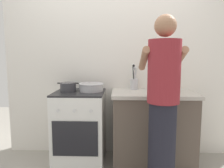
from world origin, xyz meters
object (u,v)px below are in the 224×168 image
object	(u,v)px
spice_bottle	(158,89)
mixing_bowl	(91,87)
person	(163,106)
pot	(68,87)
utensil_crock	(134,82)
stove_range	(80,127)
oil_bottle	(173,83)

from	to	relation	value
spice_bottle	mixing_bowl	bearing A→B (deg)	173.70
spice_bottle	person	world-z (taller)	person
pot	utensil_crock	xyz separation A→B (m)	(0.82, 0.19, 0.05)
mixing_bowl	utensil_crock	world-z (taller)	utensil_crock
mixing_bowl	stove_range	bearing A→B (deg)	-163.40
oil_bottle	spice_bottle	bearing A→B (deg)	-154.11
oil_bottle	person	xyz separation A→B (m)	(-0.25, -0.63, -0.14)
oil_bottle	person	bearing A→B (deg)	-111.23
stove_range	mixing_bowl	size ratio (longest dim) A/B	2.90
stove_range	person	distance (m)	1.15
spice_bottle	person	size ratio (longest dim) A/B	0.05
oil_bottle	stove_range	bearing A→B (deg)	-177.40
pot	mixing_bowl	distance (m)	0.28
person	spice_bottle	bearing A→B (deg)	85.48
utensil_crock	spice_bottle	distance (m)	0.37
utensil_crock	stove_range	bearing A→B (deg)	-163.27
pot	oil_bottle	size ratio (longest dim) A/B	1.08
stove_range	utensil_crock	world-z (taller)	utensil_crock
stove_range	spice_bottle	distance (m)	1.06
pot	oil_bottle	xyz separation A→B (m)	(1.28, 0.04, 0.05)
pot	utensil_crock	size ratio (longest dim) A/B	0.77
stove_range	person	size ratio (longest dim) A/B	0.53
stove_range	pot	xyz separation A→B (m)	(-0.14, 0.01, 0.50)
stove_range	utensil_crock	bearing A→B (deg)	16.73
mixing_bowl	person	distance (m)	0.98
oil_bottle	pot	bearing A→B (deg)	-178.26
spice_bottle	person	bearing A→B (deg)	-94.52
person	pot	bearing A→B (deg)	150.29
person	oil_bottle	bearing A→B (deg)	68.77
utensil_crock	mixing_bowl	bearing A→B (deg)	-163.23
oil_bottle	person	size ratio (longest dim) A/B	0.14
stove_range	oil_bottle	distance (m)	1.27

